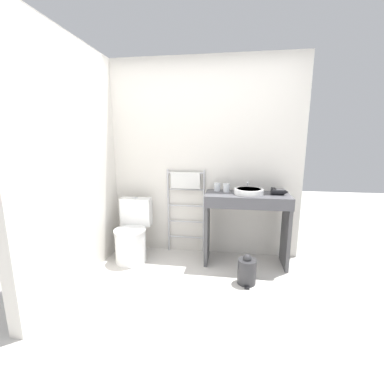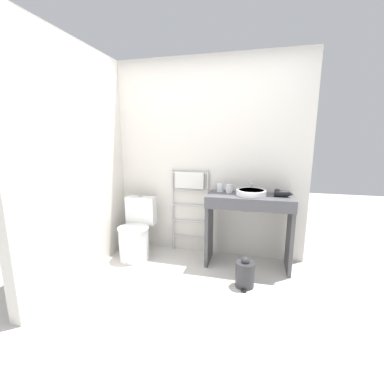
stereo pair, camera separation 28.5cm
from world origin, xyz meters
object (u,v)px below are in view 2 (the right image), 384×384
(cup_near_edge, at_px, (229,189))
(toilet, at_px, (136,234))
(towel_radiator, at_px, (190,193))
(trash_bin, at_px, (245,273))
(hair_dryer, at_px, (282,193))
(sink_basin, at_px, (251,192))
(cup_near_wall, at_px, (220,188))

(cup_near_edge, bearing_deg, toilet, -170.88)
(towel_radiator, bearing_deg, trash_bin, -41.39)
(cup_near_edge, relative_size, hair_dryer, 0.51)
(towel_radiator, relative_size, sink_basin, 3.28)
(hair_dryer, bearing_deg, towel_radiator, 169.83)
(sink_basin, distance_m, cup_near_edge, 0.28)
(toilet, relative_size, cup_near_wall, 7.77)
(cup_near_wall, bearing_deg, toilet, -167.69)
(towel_radiator, relative_size, trash_bin, 3.43)
(toilet, height_order, hair_dryer, hair_dryer)
(cup_near_wall, xyz_separation_m, hair_dryer, (0.72, -0.11, -0.01))
(cup_near_wall, relative_size, cup_near_edge, 1.00)
(towel_radiator, bearing_deg, cup_near_wall, -12.42)
(toilet, xyz_separation_m, sink_basin, (1.43, 0.10, 0.61))
(sink_basin, distance_m, trash_bin, 0.90)
(cup_near_wall, distance_m, trash_bin, 1.05)
(towel_radiator, xyz_separation_m, hair_dryer, (1.13, -0.20, 0.10))
(cup_near_edge, bearing_deg, trash_bin, -66.00)
(towel_radiator, bearing_deg, cup_near_edge, -14.12)
(cup_near_wall, bearing_deg, sink_basin, -18.82)
(towel_radiator, distance_m, sink_basin, 0.83)
(toilet, height_order, trash_bin, toilet)
(sink_basin, bearing_deg, cup_near_edge, 161.71)
(hair_dryer, xyz_separation_m, trash_bin, (-0.35, -0.48, -0.78))
(hair_dryer, bearing_deg, cup_near_wall, 171.16)
(sink_basin, xyz_separation_m, hair_dryer, (0.34, 0.02, 0.00))
(trash_bin, bearing_deg, hair_dryer, 53.62)
(toilet, height_order, towel_radiator, towel_radiator)
(toilet, bearing_deg, hair_dryer, 3.83)
(trash_bin, bearing_deg, sink_basin, 87.83)
(cup_near_edge, height_order, hair_dryer, cup_near_edge)
(sink_basin, relative_size, cup_near_edge, 3.45)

